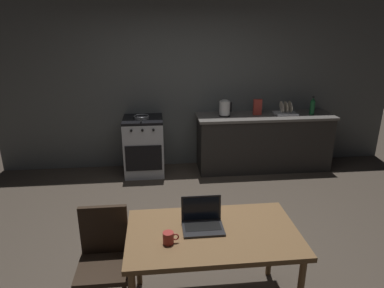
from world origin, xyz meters
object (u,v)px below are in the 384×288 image
Objects in this scene: dining_table at (212,239)px; laptop at (202,222)px; chair at (104,255)px; cereal_box at (257,107)px; frying_pan at (141,117)px; stove_oven at (144,146)px; bottle at (312,106)px; electric_kettle at (225,108)px; dish_rack at (286,111)px; coffee_mug at (169,238)px.

dining_table is 0.15m from laptop.
cereal_box reaches higher than chair.
dining_table is 5.37× the size of cereal_box.
laptop reaches higher than frying_pan.
frying_pan reaches higher than stove_oven.
chair is 3.07× the size of bottle.
dish_rack is at bearing 0.00° from electric_kettle.
dining_table is at bearing -126.10° from bottle.
chair is at bearing -136.83° from bottle.
cereal_box reaches higher than dish_rack.
bottle is (2.89, 2.71, 0.52)m from chair.
laptop is 0.33m from coffee_mug.
dish_rack is (0.45, -0.02, -0.08)m from cereal_box.
laptop is at bearing -121.46° from dish_rack.
dish_rack is at bearing 0.75° from frying_pan.
coffee_mug is 3.57m from dish_rack.
frying_pan reaches higher than chair.
electric_kettle reaches higher than frying_pan.
frying_pan is 1.81m from cereal_box.
bottle is at bearing -4.63° from cereal_box.
dining_table is at bearing -77.89° from stove_oven.
coffee_mug is 3.36m from cereal_box.
dish_rack is (1.98, 2.97, 0.17)m from coffee_mug.
bottle is 0.42m from dish_rack.
laptop reaches higher than chair.
frying_pan is (-0.56, 2.75, 0.15)m from laptop.
laptop is 1.28× the size of electric_kettle.
stove_oven is 2.22× the size of frying_pan.
bottle reaches higher than frying_pan.
laptop is at bearing -127.71° from bottle.
dish_rack is at bearing 173.05° from bottle.
laptop is at bearing -113.99° from cereal_box.
coffee_mug is (0.27, -2.97, 0.32)m from stove_oven.
chair is at bearing -169.50° from laptop.
dining_table is 3.30m from dish_rack.
cereal_box is 0.46m from dish_rack.
frying_pan is 1.19× the size of dish_rack.
chair is at bearing -131.94° from dish_rack.
frying_pan is at bearing -179.25° from dish_rack.
dining_table is at bearing -112.31° from cereal_box.
stove_oven is 3.58× the size of electric_kettle.
dish_rack is (1.70, 2.78, 0.17)m from laptop.
dining_table is 3.49m from bottle.
stove_oven is 2.77m from chair.
cereal_box is (1.81, 0.05, 0.10)m from frying_pan.
chair is 3.19m from electric_kettle.
coffee_mug is at bearing -123.64° from dish_rack.
coffee_mug is at bearing -134.00° from laptop.
cereal_box is (1.52, 2.99, 0.25)m from coffee_mug.
dining_table is at bearing -119.80° from dish_rack.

